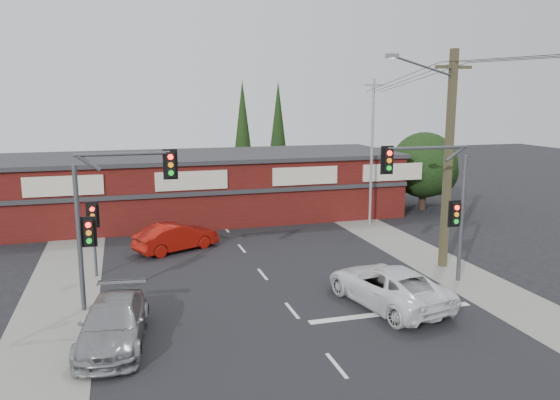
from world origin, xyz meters
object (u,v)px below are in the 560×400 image
object	(u,v)px
red_sedan	(176,237)
utility_pole	(446,153)
silver_suv	(114,323)
white_suv	(388,285)
shop_building	(200,185)

from	to	relation	value
red_sedan	utility_pole	xyz separation A→B (m)	(11.70, -6.26, 4.67)
silver_suv	utility_pole	size ratio (longest dim) A/B	0.49
white_suv	shop_building	xyz separation A→B (m)	(-4.72, 17.65, 1.36)
silver_suv	utility_pole	xyz separation A→B (m)	(14.74, 4.30, 4.68)
silver_suv	red_sedan	world-z (taller)	red_sedan
utility_pole	silver_suv	bearing A→B (deg)	-163.72
white_suv	utility_pole	bearing A→B (deg)	-152.89
silver_suv	utility_pole	bearing A→B (deg)	23.41
silver_suv	white_suv	bearing A→B (deg)	10.80
silver_suv	red_sedan	xyz separation A→B (m)	(3.04, 10.56, 0.01)
red_sedan	shop_building	xyz separation A→B (m)	(2.34, 7.74, 1.41)
white_suv	red_sedan	distance (m)	12.17
utility_pole	shop_building	bearing A→B (deg)	123.76
red_sedan	shop_building	world-z (taller)	shop_building
shop_building	utility_pole	size ratio (longest dim) A/B	2.73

